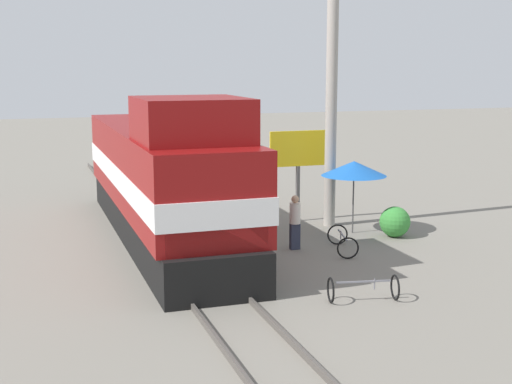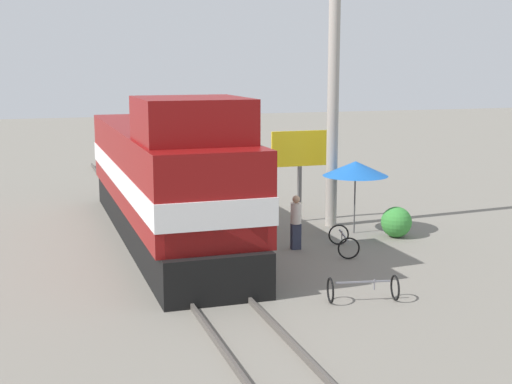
# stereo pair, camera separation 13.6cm
# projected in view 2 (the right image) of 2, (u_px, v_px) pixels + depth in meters

# --- Properties ---
(ground_plane) EXTENTS (120.00, 120.00, 0.00)m
(ground_plane) POSITION_uv_depth(u_px,v_px,m) (189.00, 267.00, 20.33)
(ground_plane) COLOR slate
(rail_near) EXTENTS (0.08, 43.67, 0.15)m
(rail_near) POSITION_uv_depth(u_px,v_px,m) (164.00, 267.00, 20.10)
(rail_near) COLOR #4C4742
(rail_near) RESTS_ON ground_plane
(rail_far) EXTENTS (0.08, 43.67, 0.15)m
(rail_far) POSITION_uv_depth(u_px,v_px,m) (213.00, 263.00, 20.53)
(rail_far) COLOR #4C4742
(rail_far) RESTS_ON ground_plane
(locomotive) EXTENTS (3.06, 14.45, 4.85)m
(locomotive) POSITION_uv_depth(u_px,v_px,m) (166.00, 180.00, 23.05)
(locomotive) COLOR black
(locomotive) RESTS_ON ground_plane
(utility_pole) EXTENTS (1.80, 0.40, 10.75)m
(utility_pole) POSITION_uv_depth(u_px,v_px,m) (334.00, 72.00, 24.63)
(utility_pole) COLOR #9E998E
(utility_pole) RESTS_ON ground_plane
(vendor_umbrella) EXTENTS (2.22, 2.22, 2.49)m
(vendor_umbrella) POSITION_uv_depth(u_px,v_px,m) (355.00, 169.00, 24.06)
(vendor_umbrella) COLOR #4C4C4C
(vendor_umbrella) RESTS_ON ground_plane
(billboard_sign) EXTENTS (2.18, 0.12, 3.34)m
(billboard_sign) POSITION_uv_depth(u_px,v_px,m) (300.00, 154.00, 25.87)
(billboard_sign) COLOR #595959
(billboard_sign) RESTS_ON ground_plane
(shrub_cluster) EXTENTS (1.03, 1.03, 1.03)m
(shrub_cluster) POSITION_uv_depth(u_px,v_px,m) (396.00, 222.00, 23.80)
(shrub_cluster) COLOR #388C38
(shrub_cluster) RESTS_ON ground_plane
(person_bystander) EXTENTS (0.34, 0.34, 1.71)m
(person_bystander) POSITION_uv_depth(u_px,v_px,m) (296.00, 220.00, 22.17)
(person_bystander) COLOR #2D3347
(person_bystander) RESTS_ON ground_plane
(bicycle) EXTENTS (1.09, 1.88, 0.67)m
(bicycle) POSITION_uv_depth(u_px,v_px,m) (344.00, 241.00, 21.97)
(bicycle) COLOR black
(bicycle) RESTS_ON ground_plane
(bicycle_spare) EXTENTS (1.76, 0.94, 0.64)m
(bicycle_spare) POSITION_uv_depth(u_px,v_px,m) (363.00, 289.00, 17.36)
(bicycle_spare) COLOR black
(bicycle_spare) RESTS_ON ground_plane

